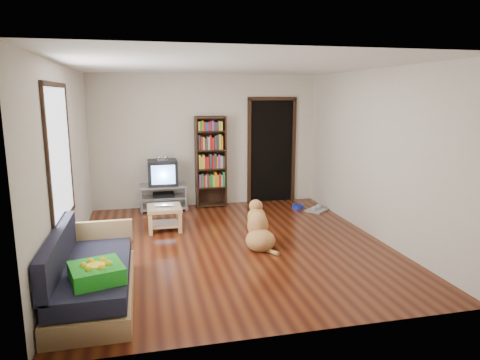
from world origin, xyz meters
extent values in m
plane|color=#58240F|center=(0.00, 0.00, 0.00)|extent=(5.00, 5.00, 0.00)
plane|color=white|center=(0.00, 0.00, 2.60)|extent=(5.00, 5.00, 0.00)
plane|color=beige|center=(0.00, 2.50, 1.30)|extent=(4.50, 0.00, 4.50)
plane|color=beige|center=(0.00, -2.50, 1.30)|extent=(4.50, 0.00, 4.50)
plane|color=beige|center=(-2.25, 0.00, 1.30)|extent=(0.00, 5.00, 5.00)
plane|color=beige|center=(2.25, 0.00, 1.30)|extent=(0.00, 5.00, 5.00)
cube|color=#1B9722|center=(-1.75, -1.83, 0.50)|extent=(0.59, 0.59, 0.16)
imported|color=#B7B8BB|center=(-0.95, 0.94, 0.41)|extent=(0.32, 0.23, 0.02)
cylinder|color=navy|center=(1.69, 1.76, 0.04)|extent=(0.22, 0.22, 0.08)
cube|color=#999999|center=(1.99, 1.51, 0.01)|extent=(0.51, 0.50, 0.03)
cube|color=white|center=(-2.23, -0.50, 1.50)|extent=(0.02, 1.30, 1.60)
cube|color=black|center=(-2.23, -0.50, 2.32)|extent=(0.03, 1.42, 0.06)
cube|color=black|center=(-2.23, -0.50, 0.68)|extent=(0.03, 1.42, 0.06)
cube|color=black|center=(-2.23, -1.20, 1.50)|extent=(0.03, 0.06, 1.70)
cube|color=black|center=(-2.23, 0.20, 1.50)|extent=(0.03, 0.06, 1.70)
cube|color=black|center=(1.35, 2.48, 1.05)|extent=(0.90, 0.02, 2.10)
cube|color=black|center=(0.87, 2.47, 1.05)|extent=(0.07, 0.05, 2.14)
cube|color=black|center=(1.83, 2.47, 1.05)|extent=(0.07, 0.05, 2.14)
cube|color=black|center=(1.35, 2.47, 2.13)|extent=(1.03, 0.05, 0.07)
cube|color=#99999E|center=(-0.90, 2.25, 0.48)|extent=(0.90, 0.45, 0.04)
cube|color=#99999E|center=(-0.90, 2.25, 0.25)|extent=(0.86, 0.42, 0.03)
cube|color=#99999E|center=(-0.90, 2.25, 0.06)|extent=(0.90, 0.45, 0.04)
cylinder|color=#99999E|center=(-1.32, 2.05, 0.25)|extent=(0.04, 0.04, 0.50)
cylinder|color=#99999E|center=(-0.48, 2.05, 0.25)|extent=(0.04, 0.04, 0.50)
cylinder|color=#99999E|center=(-1.32, 2.45, 0.25)|extent=(0.04, 0.04, 0.50)
cylinder|color=#99999E|center=(-0.48, 2.45, 0.25)|extent=(0.04, 0.04, 0.50)
cube|color=black|center=(-0.90, 2.25, 0.30)|extent=(0.40, 0.30, 0.07)
cube|color=black|center=(-0.90, 2.25, 0.74)|extent=(0.55, 0.48, 0.48)
cube|color=black|center=(-0.90, 2.45, 0.74)|extent=(0.40, 0.14, 0.36)
cube|color=#8CBFF2|center=(-0.90, 2.00, 0.74)|extent=(0.44, 0.02, 0.36)
cube|color=silver|center=(-0.90, 2.20, 0.99)|extent=(0.20, 0.07, 0.02)
sphere|color=silver|center=(-0.96, 2.20, 1.04)|extent=(0.09, 0.09, 0.09)
sphere|color=silver|center=(-0.84, 2.20, 1.04)|extent=(0.09, 0.09, 0.09)
cube|color=black|center=(-0.23, 2.34, 0.90)|extent=(0.03, 0.30, 1.80)
cube|color=black|center=(0.34, 2.34, 0.90)|extent=(0.03, 0.30, 1.80)
cube|color=black|center=(0.05, 2.48, 0.90)|extent=(0.60, 0.02, 1.80)
cube|color=black|center=(0.05, 2.34, 0.03)|extent=(0.56, 0.28, 0.02)
cube|color=black|center=(0.05, 2.34, 0.40)|extent=(0.56, 0.28, 0.03)
cube|color=black|center=(0.05, 2.34, 0.77)|extent=(0.56, 0.28, 0.02)
cube|color=black|center=(0.05, 2.34, 1.14)|extent=(0.56, 0.28, 0.02)
cube|color=black|center=(0.05, 2.34, 1.51)|extent=(0.56, 0.28, 0.02)
cube|color=black|center=(0.05, 2.34, 1.77)|extent=(0.56, 0.28, 0.02)
cube|color=tan|center=(-1.83, -1.40, 0.11)|extent=(0.80, 1.80, 0.22)
cube|color=#1E1E2D|center=(-1.83, -1.40, 0.33)|extent=(0.74, 1.74, 0.18)
cube|color=#1E1E2D|center=(-2.17, -1.40, 0.60)|extent=(0.12, 1.74, 0.40)
cube|color=tan|center=(-1.83, -0.54, 0.50)|extent=(0.80, 0.06, 0.30)
cube|color=tan|center=(-0.95, 0.97, 0.37)|extent=(0.55, 0.55, 0.06)
cube|color=tan|center=(-0.95, 0.97, 0.10)|extent=(0.45, 0.45, 0.03)
cube|color=tan|center=(-1.19, 0.74, 0.17)|extent=(0.06, 0.06, 0.34)
cube|color=tan|center=(-0.72, 0.74, 0.17)|extent=(0.06, 0.06, 0.34)
cube|color=tan|center=(-1.19, 1.21, 0.17)|extent=(0.06, 0.06, 0.34)
cube|color=tan|center=(-0.72, 1.21, 0.17)|extent=(0.06, 0.06, 0.34)
ellipsoid|color=tan|center=(0.35, -0.26, 0.13)|extent=(0.45, 0.48, 0.32)
ellipsoid|color=tan|center=(0.36, -0.09, 0.31)|extent=(0.32, 0.35, 0.42)
ellipsoid|color=tan|center=(0.36, -0.01, 0.41)|extent=(0.28, 0.25, 0.30)
ellipsoid|color=#B47C45|center=(0.36, 0.04, 0.57)|extent=(0.20, 0.22, 0.19)
ellipsoid|color=tan|center=(0.36, 0.15, 0.55)|extent=(0.09, 0.17, 0.08)
sphere|color=black|center=(0.36, 0.22, 0.55)|extent=(0.04, 0.04, 0.04)
ellipsoid|color=gold|center=(0.29, 0.01, 0.56)|extent=(0.05, 0.07, 0.13)
ellipsoid|color=tan|center=(0.43, 0.01, 0.56)|extent=(0.05, 0.07, 0.13)
cylinder|color=#C5844C|center=(0.29, 0.08, 0.17)|extent=(0.07, 0.11, 0.35)
cylinder|color=tan|center=(0.43, 0.08, 0.17)|extent=(0.07, 0.11, 0.35)
sphere|color=tan|center=(0.30, 0.12, 0.02)|extent=(0.09, 0.09, 0.09)
sphere|color=tan|center=(0.43, 0.12, 0.02)|extent=(0.09, 0.09, 0.09)
cylinder|color=tan|center=(0.45, -0.46, 0.03)|extent=(0.20, 0.29, 0.07)
camera|label=1|loc=(-1.26, -5.95, 2.20)|focal=32.00mm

